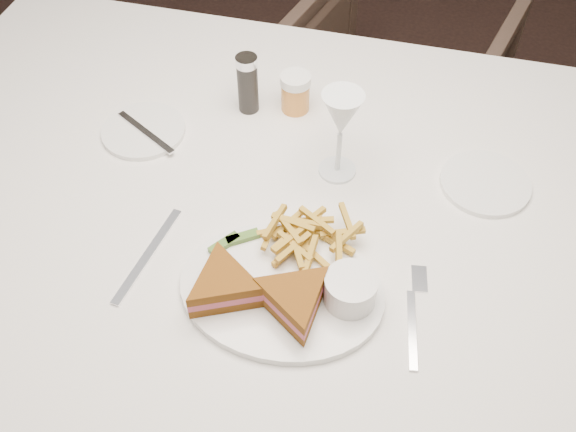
{
  "coord_description": "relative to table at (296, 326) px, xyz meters",
  "views": [
    {
      "loc": [
        0.43,
        -0.78,
        1.59
      ],
      "look_at": [
        0.2,
        -0.16,
        0.8
      ],
      "focal_mm": 40.0,
      "sensor_mm": 36.0,
      "label": 1
    }
  ],
  "objects": [
    {
      "name": "table",
      "position": [
        0.0,
        0.0,
        0.0
      ],
      "size": [
        1.74,
        1.25,
        0.75
      ],
      "primitive_type": "cube",
      "rotation": [
        0.0,
        0.0,
        0.1
      ],
      "color": "silver",
      "rests_on": "ground"
    },
    {
      "name": "chair_far",
      "position": [
        -0.02,
        0.98,
        -0.06
      ],
      "size": [
        0.69,
        0.65,
        0.63
      ],
      "primitive_type": "imported",
      "rotation": [
        0.0,
        0.0,
        2.99
      ],
      "color": "#46342B",
      "rests_on": "ground"
    },
    {
      "name": "ground",
      "position": [
        -0.2,
        0.11,
        -0.38
      ],
      "size": [
        5.0,
        5.0,
        0.0
      ],
      "primitive_type": "plane",
      "color": "black",
      "rests_on": "ground"
    },
    {
      "name": "table_setting",
      "position": [
        0.02,
        -0.06,
        0.41
      ],
      "size": [
        0.8,
        0.61,
        0.18
      ],
      "color": "white",
      "rests_on": "table"
    }
  ]
}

